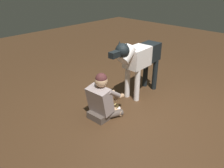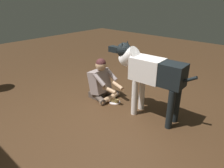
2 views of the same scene
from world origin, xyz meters
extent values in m
plane|color=#442C1A|center=(0.00, 0.00, 0.00)|extent=(14.45, 14.45, 0.00)
cube|color=brown|center=(0.70, -0.51, 0.06)|extent=(0.26, 0.35, 0.12)
cylinder|color=brown|center=(0.54, -0.67, 0.07)|extent=(0.41, 0.28, 0.11)
cylinder|color=tan|center=(0.39, -0.61, 0.06)|extent=(0.14, 0.37, 0.09)
cylinder|color=brown|center=(0.53, -0.36, 0.07)|extent=(0.41, 0.25, 0.11)
cylinder|color=tan|center=(0.38, -0.44, 0.06)|extent=(0.10, 0.36, 0.09)
cube|color=gray|center=(0.65, -0.51, 0.34)|extent=(0.32, 0.41, 0.48)
cylinder|color=gray|center=(0.51, -0.70, 0.46)|extent=(0.30, 0.09, 0.24)
cylinder|color=tan|center=(0.31, -0.66, 0.30)|extent=(0.28, 0.10, 0.12)
cylinder|color=gray|center=(0.49, -0.35, 0.46)|extent=(0.30, 0.09, 0.24)
cylinder|color=tan|center=(0.30, -0.41, 0.30)|extent=(0.28, 0.12, 0.12)
sphere|color=tan|center=(0.61, -0.52, 0.68)|extent=(0.21, 0.21, 0.21)
sphere|color=#4B2425|center=(0.61, -0.52, 0.72)|extent=(0.19, 0.19, 0.19)
cylinder|color=white|center=(-0.25, -0.44, 0.32)|extent=(0.10, 0.10, 0.64)
cylinder|color=white|center=(-0.24, -0.67, 0.32)|extent=(0.10, 0.10, 0.64)
cylinder|color=black|center=(-0.89, -0.47, 0.32)|extent=(0.10, 0.10, 0.64)
cylinder|color=black|center=(-0.88, -0.71, 0.32)|extent=(0.10, 0.10, 0.64)
cube|color=white|center=(-0.38, -0.57, 0.82)|extent=(0.52, 0.35, 0.37)
cube|color=black|center=(-0.77, -0.58, 0.82)|extent=(0.45, 0.33, 0.35)
cylinder|color=white|center=(-0.03, -0.55, 0.97)|extent=(0.38, 0.25, 0.36)
sphere|color=black|center=(0.08, -0.54, 1.06)|extent=(0.25, 0.25, 0.25)
cube|color=black|center=(0.29, -0.53, 1.04)|extent=(0.19, 0.12, 0.10)
cone|color=black|center=(0.07, -0.47, 1.15)|extent=(0.09, 0.09, 0.11)
cone|color=black|center=(0.07, -0.62, 1.15)|extent=(0.09, 0.09, 0.11)
cylinder|color=black|center=(-1.00, -0.60, 0.79)|extent=(0.33, 0.06, 0.22)
cylinder|color=white|center=(0.27, -0.53, 0.01)|extent=(0.22, 0.22, 0.01)
cylinder|color=tan|center=(0.28, -0.55, 0.04)|extent=(0.17, 0.08, 0.05)
cylinder|color=tan|center=(0.27, -0.51, 0.04)|extent=(0.17, 0.08, 0.05)
cylinder|color=brown|center=(0.27, -0.53, 0.04)|extent=(0.18, 0.07, 0.04)
camera|label=1|loc=(2.85, 1.87, 2.21)|focal=36.13mm
camera|label=2|loc=(-2.04, 2.11, 1.91)|focal=32.96mm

